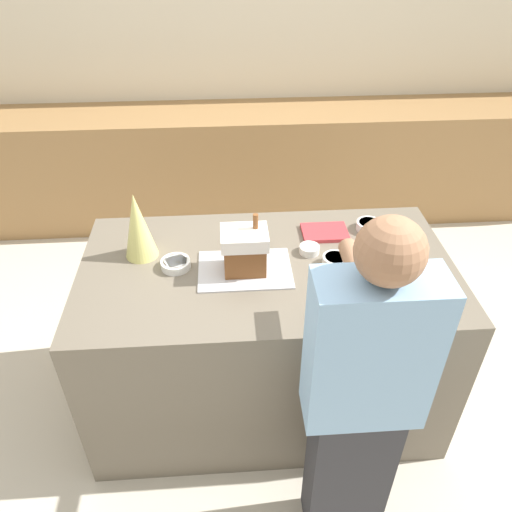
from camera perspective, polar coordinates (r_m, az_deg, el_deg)
ground_plane at (r=3.01m, az=1.05°, el=-15.38°), size 12.00×12.00×0.00m
wall_back at (r=4.33m, az=-1.58°, el=22.14°), size 8.00×0.05×2.60m
back_cabinet_block at (r=4.31m, az=-1.18°, el=10.31°), size 6.00×0.60×0.94m
kitchen_island at (r=2.66m, az=1.17°, el=-9.13°), size 1.77×0.96×0.93m
baking_tray at (r=2.32m, az=-1.27°, el=-1.55°), size 0.43×0.31×0.01m
gingerbread_house at (r=2.25m, az=-1.30°, el=0.73°), size 0.21×0.17×0.28m
decorative_tree at (r=2.39m, az=-13.36°, el=3.39°), size 0.16×0.16×0.33m
candy_bowl_near_tray_left at (r=2.36m, az=9.05°, el=-0.53°), size 0.12×0.12×0.05m
candy_bowl_far_right at (r=2.43m, az=6.13°, el=0.79°), size 0.10×0.10×0.04m
candy_bowl_center_rear at (r=2.36m, az=-9.16°, el=-0.87°), size 0.14×0.14×0.04m
candy_bowl_behind_tray at (r=2.66m, az=12.78°, el=3.43°), size 0.13×0.13×0.04m
cookbook at (r=2.59m, az=7.86°, el=2.70°), size 0.23×0.17×0.02m
person at (r=1.95m, az=11.85°, el=-15.84°), size 0.43×0.54×1.63m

